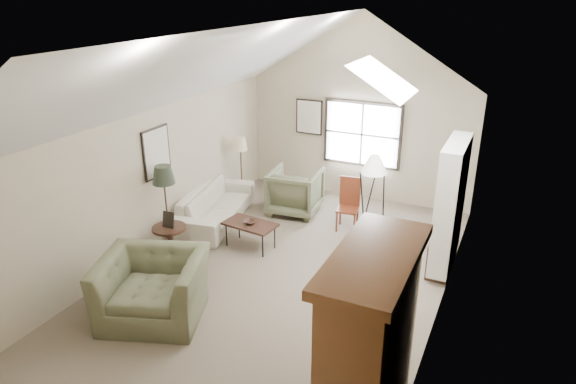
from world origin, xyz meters
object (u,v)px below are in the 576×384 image
at_px(side_table, 171,242).
at_px(armchair_near, 153,288).
at_px(armchair_far, 295,191).
at_px(sofa, 215,205).
at_px(armoire, 368,353).
at_px(side_chair, 348,205).
at_px(coffee_table, 250,235).

bearing_deg(side_table, armchair_near, -60.79).
height_order(armchair_near, armchair_far, armchair_far).
height_order(sofa, armchair_near, armchair_near).
distance_m(armoire, armchair_near, 3.52).
relative_size(armoire, side_chair, 2.14).
xyz_separation_m(armoire, armchair_near, (-3.37, 0.80, -0.64)).
bearing_deg(armchair_far, side_table, 60.83).
bearing_deg(armchair_near, armoire, -33.43).
bearing_deg(armchair_near, side_table, 99.21).
bearing_deg(side_chair, armchair_near, -120.20).
height_order(coffee_table, side_chair, side_chair).
bearing_deg(armoire, armchair_far, 121.39).
height_order(armchair_near, side_chair, side_chair).
bearing_deg(side_table, coffee_table, 40.47).
height_order(armoire, side_table, armoire).
distance_m(armchair_far, coffee_table, 1.78).
xyz_separation_m(armchair_near, side_table, (-0.83, 1.49, -0.17)).
distance_m(armoire, sofa, 5.85).
bearing_deg(armoire, coffee_table, 134.20).
bearing_deg(armchair_far, armchair_near, 79.76).
height_order(armoire, side_chair, armoire).
bearing_deg(armoire, side_chair, 110.90).
height_order(sofa, side_table, sofa).
bearing_deg(coffee_table, sofa, 149.84).
xyz_separation_m(armoire, armchair_far, (-3.04, 4.98, -0.63)).
bearing_deg(coffee_table, side_chair, 47.19).
xyz_separation_m(sofa, coffee_table, (1.18, -0.68, -0.10)).
xyz_separation_m(armchair_far, side_table, (-1.16, -2.68, -0.17)).
height_order(armoire, sofa, armoire).
distance_m(sofa, coffee_table, 1.36).
bearing_deg(coffee_table, armchair_near, -95.71).
bearing_deg(sofa, armoire, -143.39).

